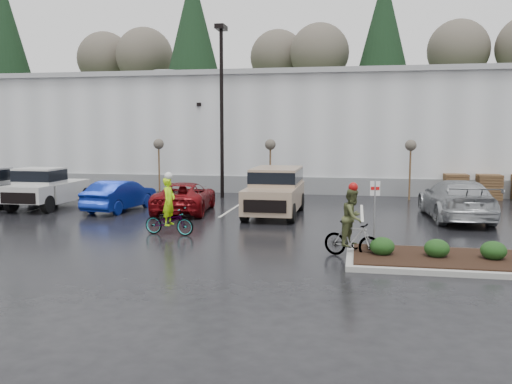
% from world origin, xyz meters
% --- Properties ---
extents(ground, '(120.00, 120.00, 0.00)m').
position_xyz_m(ground, '(0.00, 0.00, 0.00)').
color(ground, black).
rests_on(ground, ground).
extents(warehouse, '(60.50, 15.50, 7.20)m').
position_xyz_m(warehouse, '(0.00, 21.99, 3.65)').
color(warehouse, '#BBBEC0').
rests_on(warehouse, ground).
extents(wooded_ridge, '(80.00, 25.00, 6.00)m').
position_xyz_m(wooded_ridge, '(0.00, 45.00, 3.00)').
color(wooded_ridge, '#203D19').
rests_on(wooded_ridge, ground).
extents(lamppost, '(0.50, 1.00, 9.22)m').
position_xyz_m(lamppost, '(-4.00, 12.00, 5.69)').
color(lamppost, black).
rests_on(lamppost, ground).
extents(sapling_west, '(0.60, 0.60, 3.20)m').
position_xyz_m(sapling_west, '(-8.00, 13.00, 2.73)').
color(sapling_west, '#482A1C').
rests_on(sapling_west, ground).
extents(sapling_mid, '(0.60, 0.60, 3.20)m').
position_xyz_m(sapling_mid, '(-1.50, 13.00, 2.73)').
color(sapling_mid, '#482A1C').
rests_on(sapling_mid, ground).
extents(sapling_east, '(0.60, 0.60, 3.20)m').
position_xyz_m(sapling_east, '(6.00, 13.00, 2.73)').
color(sapling_east, '#482A1C').
rests_on(sapling_east, ground).
extents(pallet_stack_a, '(1.20, 1.20, 1.35)m').
position_xyz_m(pallet_stack_a, '(8.50, 14.00, 0.68)').
color(pallet_stack_a, '#482A1C').
rests_on(pallet_stack_a, ground).
extents(pallet_stack_b, '(1.20, 1.20, 1.35)m').
position_xyz_m(pallet_stack_b, '(10.20, 14.00, 0.68)').
color(pallet_stack_b, '#482A1C').
rests_on(pallet_stack_b, ground).
extents(curb_island, '(8.00, 3.00, 0.15)m').
position_xyz_m(curb_island, '(7.00, -1.00, 0.07)').
color(curb_island, gray).
rests_on(curb_island, ground).
extents(mulch_bed, '(7.60, 2.60, 0.04)m').
position_xyz_m(mulch_bed, '(7.00, -1.00, 0.17)').
color(mulch_bed, black).
rests_on(mulch_bed, curb_island).
extents(shrub_a, '(0.70, 0.70, 0.52)m').
position_xyz_m(shrub_a, '(4.00, -1.00, 0.41)').
color(shrub_a, '#183412').
rests_on(shrub_a, curb_island).
extents(shrub_b, '(0.70, 0.70, 0.52)m').
position_xyz_m(shrub_b, '(5.50, -1.00, 0.41)').
color(shrub_b, '#183412').
rests_on(shrub_b, curb_island).
extents(shrub_c, '(0.70, 0.70, 0.52)m').
position_xyz_m(shrub_c, '(7.00, -1.00, 0.41)').
color(shrub_c, '#183412').
rests_on(shrub_c, curb_island).
extents(fire_lane_sign, '(0.30, 0.05, 2.20)m').
position_xyz_m(fire_lane_sign, '(3.80, 0.20, 1.41)').
color(fire_lane_sign, gray).
rests_on(fire_lane_sign, ground).
extents(pickup_white, '(2.10, 5.20, 1.96)m').
position_xyz_m(pickup_white, '(-11.27, 7.07, 0.98)').
color(pickup_white, '#B8B7B3').
rests_on(pickup_white, ground).
extents(car_blue, '(2.05, 4.44, 1.41)m').
position_xyz_m(car_blue, '(-7.51, 6.65, 0.71)').
color(car_blue, navy).
rests_on(car_blue, ground).
extents(car_red, '(2.80, 5.12, 1.36)m').
position_xyz_m(car_red, '(-4.42, 6.75, 0.68)').
color(car_red, maroon).
rests_on(car_red, ground).
extents(suv_tan, '(2.20, 5.10, 2.06)m').
position_xyz_m(suv_tan, '(-0.27, 6.53, 1.03)').
color(suv_tan, '#9D836A').
rests_on(suv_tan, ground).
extents(car_far_silver, '(2.73, 5.89, 1.67)m').
position_xyz_m(car_far_silver, '(7.33, 6.89, 0.83)').
color(car_far_silver, '#A2A6A9').
rests_on(car_far_silver, ground).
extents(cyclist_hivis, '(1.91, 0.83, 2.24)m').
position_xyz_m(cyclist_hivis, '(-3.29, 1.50, 0.70)').
color(cyclist_hivis, '#3F3F44').
rests_on(cyclist_hivis, ground).
extents(cyclist_olive, '(1.77, 1.11, 2.22)m').
position_xyz_m(cyclist_olive, '(3.15, -0.78, 0.81)').
color(cyclist_olive, '#3F3F44').
rests_on(cyclist_olive, ground).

